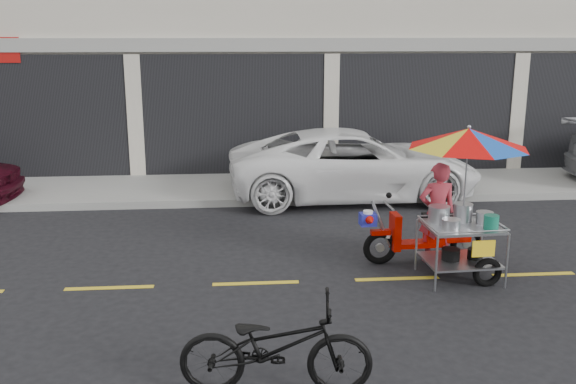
{
  "coord_description": "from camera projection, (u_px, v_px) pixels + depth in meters",
  "views": [
    {
      "loc": [
        -2.25,
        -8.33,
        3.41
      ],
      "look_at": [
        -1.5,
        0.6,
        1.15
      ],
      "focal_mm": 40.0,
      "sensor_mm": 36.0,
      "label": 1
    }
  ],
  "objects": [
    {
      "name": "white_pickup",
      "position": [
        354.0,
        164.0,
        13.3
      ],
      "size": [
        5.22,
        2.5,
        1.44
      ],
      "primitive_type": "imported",
      "rotation": [
        0.0,
        0.0,
        1.59
      ],
      "color": "white",
      "rests_on": "ground"
    },
    {
      "name": "food_vendor_rig",
      "position": [
        454.0,
        180.0,
        9.04
      ],
      "size": [
        2.22,
        1.75,
        2.18
      ],
      "rotation": [
        0.0,
        0.0,
        0.05
      ],
      "color": "black",
      "rests_on": "ground"
    },
    {
      "name": "sidewalk",
      "position": [
        336.0,
        184.0,
        14.36
      ],
      "size": [
        45.0,
        3.0,
        0.15
      ],
      "primitive_type": "cube",
      "color": "gray",
      "rests_on": "ground"
    },
    {
      "name": "near_bicycle",
      "position": [
        276.0,
        346.0,
        6.11
      ],
      "size": [
        1.91,
        0.82,
        0.97
      ],
      "primitive_type": "imported",
      "rotation": [
        0.0,
        0.0,
        1.47
      ],
      "color": "black",
      "rests_on": "ground"
    },
    {
      "name": "centerline",
      "position": [
        397.0,
        279.0,
        9.07
      ],
      "size": [
        42.0,
        0.1,
        0.01
      ],
      "primitive_type": "cube",
      "color": "gold",
      "rests_on": "ground"
    },
    {
      "name": "shophouse_block",
      "position": [
        408.0,
        1.0,
        18.49
      ],
      "size": [
        36.0,
        8.11,
        10.4
      ],
      "color": "beige",
      "rests_on": "ground"
    },
    {
      "name": "ground",
      "position": [
        397.0,
        279.0,
        9.07
      ],
      "size": [
        90.0,
        90.0,
        0.0
      ],
      "primitive_type": "plane",
      "color": "black"
    }
  ]
}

